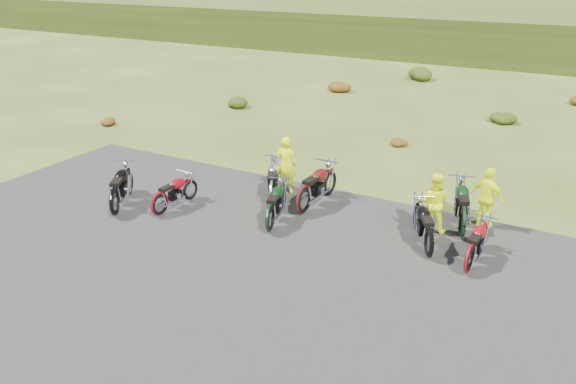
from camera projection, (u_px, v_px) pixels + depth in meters
The scene contains 20 objects.
ground at pixel (288, 249), 13.70m from camera, with size 300.00×300.00×0.00m, color #3A4A18.
gravel_pad at pixel (243, 288), 12.08m from camera, with size 20.00×12.00×0.04m, color black.
hill_slope at pixel (540, 33), 54.05m from camera, with size 300.00×46.00×3.00m, color #314015, non-canonical shape.
shrub_0 at pixel (110, 120), 23.84m from camera, with size 0.77×0.77×0.45m, color maroon.
shrub_1 at pixel (237, 101), 26.79m from camera, with size 1.03×1.03×0.61m, color #23380E.
shrub_2 at pixel (338, 85), 29.73m from camera, with size 1.30×1.30×0.77m, color maroon.
shrub_3 at pixel (421, 72), 32.68m from camera, with size 1.56×1.56×0.92m, color #23380E.
shrub_4 at pixel (397, 140), 21.21m from camera, with size 0.77×0.77×0.45m, color maroon.
shrub_5 at pixel (502, 116), 24.16m from camera, with size 1.03×1.03×0.61m, color #23380E.
motorcycle_0 at pixel (116, 215), 15.49m from camera, with size 2.22×0.74×1.16m, color black, non-canonical shape.
motorcycle_1 at pixel (161, 216), 15.46m from camera, with size 1.87×0.62×0.98m, color maroon, non-canonical shape.
motorcycle_2 at pixel (270, 232), 14.56m from camera, with size 2.05×0.68×1.08m, color black, non-canonical shape.
motorcycle_3 at pixel (272, 207), 15.99m from camera, with size 2.21×0.74×1.16m, color silver, non-canonical shape.
motorcycle_4 at pixel (304, 214), 15.58m from camera, with size 2.29×0.76×1.20m, color #54110E, non-canonical shape.
motorcycle_5 at pixel (427, 257), 13.31m from camera, with size 2.08×0.69×1.09m, color black, non-canonical shape.
motorcycle_6 at pixel (467, 273), 12.65m from camera, with size 1.89×0.63×0.99m, color maroon, non-canonical shape.
motorcycle_7 at pixel (460, 238), 14.25m from camera, with size 2.31×0.77×1.21m, color black, non-canonical shape.
person_middle at pixel (286, 166), 16.67m from camera, with size 0.63×0.42×1.74m, color #F4FF0D.
person_right_a at pixel (434, 203), 14.29m from camera, with size 0.77×0.60×1.58m, color #F4FF0D.
person_right_b at pixel (487, 199), 14.49m from camera, with size 0.96×0.40×1.63m, color #F4FF0D.
Camera 1 is at (5.89, -10.59, 6.53)m, focal length 35.00 mm.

